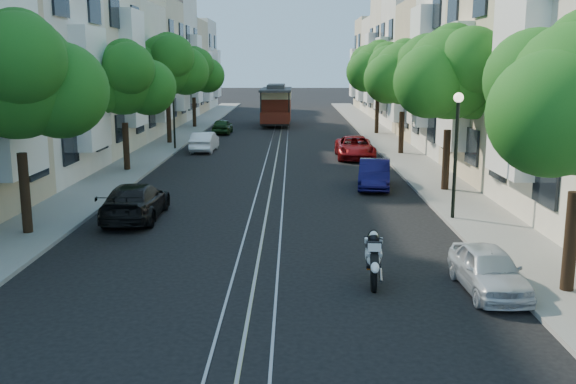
{
  "coord_description": "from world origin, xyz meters",
  "views": [
    {
      "loc": [
        0.93,
        -16.99,
        5.18
      ],
      "look_at": [
        0.78,
        2.9,
        1.21
      ],
      "focal_mm": 40.0,
      "sensor_mm": 36.0,
      "label": 1
    }
  ],
  "objects_px": {
    "tree_e_c": "(405,75)",
    "tree_e_d": "(379,69)",
    "parked_car_w_far": "(222,126)",
    "parked_car_e_far": "(355,147)",
    "parked_car_w_mid": "(205,142)",
    "sportbike_rider": "(373,255)",
    "parked_car_e_near": "(489,270)",
    "parked_car_e_mid": "(374,174)",
    "tree_w_c": "(168,66)",
    "cable_car": "(276,103)",
    "tree_w_d": "(194,71)",
    "tree_w_b": "(124,81)",
    "lamp_west": "(173,104)",
    "tree_e_b": "(452,76)",
    "parked_car_w_near": "(136,201)",
    "tree_w_a": "(17,80)",
    "lamp_east": "(457,137)"
  },
  "relations": [
    {
      "from": "tree_e_c",
      "to": "lamp_west",
      "type": "relative_size",
      "value": 1.57
    },
    {
      "from": "parked_car_e_far",
      "to": "parked_car_e_mid",
      "type": "bearing_deg",
      "value": -89.58
    },
    {
      "from": "tree_w_a",
      "to": "parked_car_e_mid",
      "type": "bearing_deg",
      "value": 34.4
    },
    {
      "from": "lamp_east",
      "to": "parked_car_w_mid",
      "type": "height_order",
      "value": "lamp_east"
    },
    {
      "from": "tree_w_c",
      "to": "parked_car_w_far",
      "type": "distance_m",
      "value": 8.28
    },
    {
      "from": "tree_e_d",
      "to": "tree_w_d",
      "type": "relative_size",
      "value": 1.05
    },
    {
      "from": "tree_w_d",
      "to": "lamp_east",
      "type": "relative_size",
      "value": 1.57
    },
    {
      "from": "parked_car_e_mid",
      "to": "parked_car_w_far",
      "type": "distance_m",
      "value": 23.23
    },
    {
      "from": "tree_w_d",
      "to": "sportbike_rider",
      "type": "bearing_deg",
      "value": -75.35
    },
    {
      "from": "tree_e_b",
      "to": "parked_car_e_mid",
      "type": "bearing_deg",
      "value": 162.52
    },
    {
      "from": "tree_w_a",
      "to": "tree_w_c",
      "type": "height_order",
      "value": "tree_w_c"
    },
    {
      "from": "cable_car",
      "to": "parked_car_w_near",
      "type": "height_order",
      "value": "cable_car"
    },
    {
      "from": "parked_car_e_near",
      "to": "tree_e_b",
      "type": "bearing_deg",
      "value": 79.34
    },
    {
      "from": "lamp_east",
      "to": "tree_w_c",
      "type": "bearing_deg",
      "value": 122.65
    },
    {
      "from": "tree_w_d",
      "to": "parked_car_w_near",
      "type": "xyz_separation_m",
      "value": [
        2.74,
        -31.79,
        -3.98
      ]
    },
    {
      "from": "lamp_east",
      "to": "cable_car",
      "type": "bearing_deg",
      "value": 101.1
    },
    {
      "from": "tree_e_c",
      "to": "tree_w_d",
      "type": "relative_size",
      "value": 1.0
    },
    {
      "from": "tree_e_c",
      "to": "tree_w_b",
      "type": "distance_m",
      "value": 15.6
    },
    {
      "from": "tree_e_b",
      "to": "parked_car_w_near",
      "type": "xyz_separation_m",
      "value": [
        -11.66,
        -4.79,
        -4.11
      ]
    },
    {
      "from": "tree_e_d",
      "to": "parked_car_w_mid",
      "type": "xyz_separation_m",
      "value": [
        -11.66,
        -9.54,
        -4.27
      ]
    },
    {
      "from": "tree_w_c",
      "to": "cable_car",
      "type": "distance_m",
      "value": 15.55
    },
    {
      "from": "tree_w_c",
      "to": "parked_car_w_near",
      "type": "height_order",
      "value": "tree_w_c"
    },
    {
      "from": "tree_w_c",
      "to": "parked_car_e_mid",
      "type": "bearing_deg",
      "value": -52.61
    },
    {
      "from": "tree_w_d",
      "to": "parked_car_e_mid",
      "type": "height_order",
      "value": "tree_w_d"
    },
    {
      "from": "tree_e_c",
      "to": "tree_w_c",
      "type": "xyz_separation_m",
      "value": [
        -14.4,
        5.0,
        0.47
      ]
    },
    {
      "from": "parked_car_w_far",
      "to": "parked_car_e_far",
      "type": "bearing_deg",
      "value": 125.29
    },
    {
      "from": "tree_e_c",
      "to": "tree_e_d",
      "type": "height_order",
      "value": "tree_e_d"
    },
    {
      "from": "tree_w_c",
      "to": "parked_car_e_mid",
      "type": "xyz_separation_m",
      "value": [
        11.54,
        -15.1,
        -4.47
      ]
    },
    {
      "from": "cable_car",
      "to": "parked_car_e_far",
      "type": "bearing_deg",
      "value": -75.94
    },
    {
      "from": "tree_w_d",
      "to": "parked_car_w_near",
      "type": "relative_size",
      "value": 1.52
    },
    {
      "from": "tree_e_d",
      "to": "tree_w_c",
      "type": "xyz_separation_m",
      "value": [
        -14.4,
        -6.0,
        0.2
      ]
    },
    {
      "from": "tree_e_c",
      "to": "parked_car_e_far",
      "type": "relative_size",
      "value": 1.47
    },
    {
      "from": "tree_w_c",
      "to": "parked_car_w_mid",
      "type": "xyz_separation_m",
      "value": [
        2.74,
        -3.54,
        -4.47
      ]
    },
    {
      "from": "tree_e_b",
      "to": "lamp_west",
      "type": "xyz_separation_m",
      "value": [
        -13.56,
        13.02,
        -1.89
      ]
    },
    {
      "from": "sportbike_rider",
      "to": "parked_car_e_near",
      "type": "height_order",
      "value": "sportbike_rider"
    },
    {
      "from": "parked_car_w_far",
      "to": "tree_e_c",
      "type": "bearing_deg",
      "value": 136.41
    },
    {
      "from": "lamp_west",
      "to": "cable_car",
      "type": "xyz_separation_m",
      "value": [
        5.8,
        16.67,
        -0.96
      ]
    },
    {
      "from": "parked_car_w_near",
      "to": "tree_e_d",
      "type": "bearing_deg",
      "value": -114.07
    },
    {
      "from": "sportbike_rider",
      "to": "parked_car_w_far",
      "type": "bearing_deg",
      "value": 106.75
    },
    {
      "from": "tree_w_b",
      "to": "parked_car_w_far",
      "type": "distance_m",
      "value": 18.02
    },
    {
      "from": "tree_w_d",
      "to": "parked_car_e_far",
      "type": "bearing_deg",
      "value": -56.43
    },
    {
      "from": "tree_w_d",
      "to": "parked_car_w_far",
      "type": "height_order",
      "value": "tree_w_d"
    },
    {
      "from": "tree_e_b",
      "to": "tree_w_d",
      "type": "bearing_deg",
      "value": 118.07
    },
    {
      "from": "sportbike_rider",
      "to": "lamp_west",
      "type": "bearing_deg",
      "value": 115.25
    },
    {
      "from": "cable_car",
      "to": "parked_car_w_mid",
      "type": "xyz_separation_m",
      "value": [
        -3.9,
        -17.23,
        -1.28
      ]
    },
    {
      "from": "tree_w_b",
      "to": "lamp_west",
      "type": "distance_m",
      "value": 8.22
    },
    {
      "from": "tree_e_c",
      "to": "parked_car_w_far",
      "type": "height_order",
      "value": "tree_e_c"
    },
    {
      "from": "tree_e_d",
      "to": "parked_car_w_mid",
      "type": "distance_m",
      "value": 15.66
    },
    {
      "from": "cable_car",
      "to": "tree_w_c",
      "type": "bearing_deg",
      "value": -115.52
    },
    {
      "from": "tree_w_d",
      "to": "lamp_east",
      "type": "bearing_deg",
      "value": -67.2
    }
  ]
}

